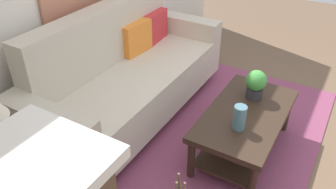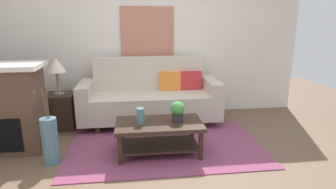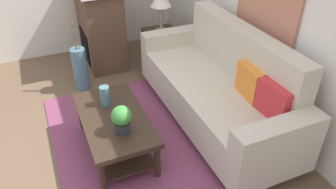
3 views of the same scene
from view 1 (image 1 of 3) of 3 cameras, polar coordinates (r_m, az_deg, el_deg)
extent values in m
plane|color=brown|center=(3.17, 17.52, -9.67)|extent=(9.25, 9.25, 0.00)
cube|color=#843D5B|center=(3.25, 9.07, -6.88)|extent=(2.62, 1.65, 0.01)
cube|color=beige|center=(3.31, -5.84, 0.91)|extent=(1.87, 0.84, 0.40)
cube|color=beige|center=(3.27, -10.96, 9.57)|extent=(1.87, 0.20, 0.56)
cube|color=beige|center=(2.66, -19.01, -7.62)|extent=(0.20, 0.84, 0.60)
cube|color=beige|center=(4.03, 2.66, 8.91)|extent=(0.20, 0.84, 0.60)
cube|color=#332319|center=(2.98, -14.96, -10.80)|extent=(0.08, 0.74, 0.12)
cube|color=#332319|center=(4.04, 1.20, 3.25)|extent=(0.08, 0.74, 0.12)
cube|color=orange|center=(3.49, -5.34, 9.46)|extent=(0.37, 0.15, 0.32)
cube|color=red|center=(3.76, -2.20, 11.37)|extent=(0.37, 0.14, 0.32)
cube|color=#332319|center=(2.88, 12.98, -3.31)|extent=(1.10, 0.60, 0.05)
cube|color=#332319|center=(3.05, 12.32, -7.61)|extent=(0.98, 0.50, 0.02)
cylinder|color=#332319|center=(2.62, 14.02, -14.32)|extent=(0.06, 0.06, 0.38)
cylinder|color=#332319|center=(3.36, 19.30, -3.13)|extent=(0.06, 0.06, 0.38)
cylinder|color=#332319|center=(2.72, 3.91, -10.76)|extent=(0.06, 0.06, 0.38)
cylinder|color=#332319|center=(3.44, 11.34, -0.75)|extent=(0.06, 0.06, 0.38)
cylinder|color=slate|center=(2.62, 11.92, -3.81)|extent=(0.10, 0.10, 0.20)
cylinder|color=#2D2D33|center=(3.04, 14.29, 0.30)|extent=(0.14, 0.14, 0.10)
sphere|color=green|center=(2.97, 14.61, 2.28)|extent=(0.18, 0.18, 0.18)
cylinder|color=gray|center=(2.40, -26.40, -10.09)|extent=(0.16, 0.16, 0.02)
camera|label=2|loc=(3.40, 82.06, -2.49)|focal=29.89mm
camera|label=3|loc=(4.76, 35.04, 31.35)|focal=34.84mm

